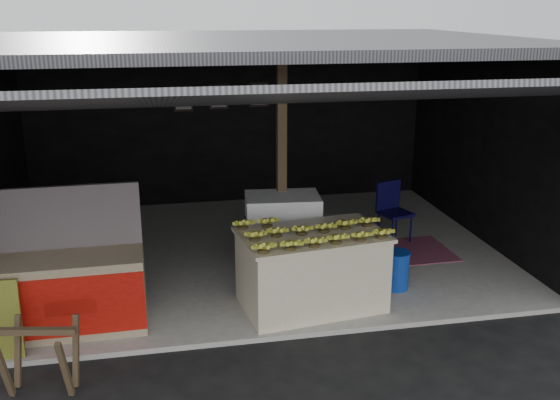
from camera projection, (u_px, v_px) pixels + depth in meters
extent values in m
plane|color=black|center=(288.00, 340.00, 6.66)|extent=(80.00, 80.00, 0.00)
cube|color=gray|center=(253.00, 251.00, 8.99)|extent=(7.00, 5.00, 0.06)
cube|color=black|center=(230.00, 120.00, 10.89)|extent=(7.00, 0.15, 2.90)
cube|color=black|center=(486.00, 141.00, 9.20)|extent=(0.15, 5.00, 2.90)
cube|color=#232326|center=(250.00, 42.00, 8.12)|extent=(7.20, 5.20, 0.12)
cube|color=#232326|center=(314.00, 96.00, 4.96)|extent=(7.40, 2.47, 0.48)
cube|color=#4D3D26|center=(281.00, 162.00, 8.05)|extent=(0.12, 0.12, 2.85)
cube|color=silver|center=(312.00, 271.00, 7.18)|extent=(1.68, 1.14, 0.86)
cube|color=silver|center=(312.00, 235.00, 7.04)|extent=(1.74, 1.21, 0.04)
cube|color=white|center=(283.00, 234.00, 8.09)|extent=(0.99, 0.71, 1.05)
cube|color=navy|center=(288.00, 239.00, 7.77)|extent=(0.73, 0.08, 0.31)
cube|color=#B21414|center=(288.00, 266.00, 7.88)|extent=(0.47, 0.06, 0.10)
cube|color=#998466|center=(74.00, 293.00, 6.66)|extent=(1.50, 0.68, 0.84)
cube|color=#B8140C|center=(70.00, 307.00, 6.34)|extent=(1.49, 0.05, 0.65)
cube|color=white|center=(70.00, 308.00, 6.34)|extent=(0.51, 0.02, 0.17)
cube|color=#19224B|center=(70.00, 217.00, 6.69)|extent=(1.49, 0.08, 0.70)
cube|color=#4D3D26|center=(4.00, 370.00, 5.50)|extent=(0.09, 0.26, 0.66)
cube|color=#4D3D26|center=(65.00, 370.00, 5.51)|extent=(0.09, 0.26, 0.66)
cube|color=#4D3D26|center=(18.00, 351.00, 5.81)|extent=(0.09, 0.26, 0.66)
cube|color=#4D3D26|center=(76.00, 350.00, 5.82)|extent=(0.09, 0.26, 0.66)
cube|color=#4D3D26|center=(37.00, 331.00, 5.58)|extent=(0.69, 0.18, 0.06)
cylinder|color=#0E339A|center=(396.00, 271.00, 7.68)|extent=(0.31, 0.31, 0.45)
cylinder|color=#0B0934|center=(392.00, 233.00, 9.01)|extent=(0.03, 0.03, 0.44)
cylinder|color=#0B0934|center=(411.00, 229.00, 9.17)|extent=(0.03, 0.03, 0.44)
cylinder|color=#0B0934|center=(378.00, 226.00, 9.30)|extent=(0.03, 0.03, 0.44)
cylinder|color=#0B0934|center=(396.00, 222.00, 9.45)|extent=(0.03, 0.03, 0.44)
cube|color=#0B0934|center=(395.00, 213.00, 9.17)|extent=(0.52, 0.52, 0.04)
cube|color=#0B0934|center=(388.00, 195.00, 9.26)|extent=(0.41, 0.16, 0.45)
cube|color=maroon|center=(398.00, 252.00, 8.87)|extent=(1.52, 1.04, 0.01)
cube|color=black|center=(183.00, 99.00, 10.53)|extent=(0.32, 0.03, 0.42)
cube|color=#4C4C59|center=(183.00, 99.00, 10.52)|extent=(0.26, 0.02, 0.34)
cube|color=black|center=(219.00, 97.00, 10.64)|extent=(0.32, 0.03, 0.42)
cube|color=#4C4C59|center=(219.00, 97.00, 10.62)|extent=(0.26, 0.02, 0.34)
cube|color=black|center=(259.00, 95.00, 10.76)|extent=(0.32, 0.03, 0.42)
cube|color=#4C4C59|center=(259.00, 95.00, 10.74)|extent=(0.26, 0.02, 0.34)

